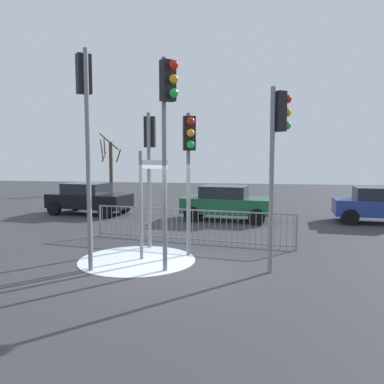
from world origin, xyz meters
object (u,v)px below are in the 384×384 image
(traffic_light_rear_right, at_px, (150,149))
(direction_sign_post, at_px, (143,199))
(bare_tree_left, at_px, (110,164))
(car_blue_far, at_px, (382,205))
(traffic_light_foreground_right, at_px, (189,152))
(traffic_light_mid_left, at_px, (167,116))
(traffic_light_mid_right, at_px, (85,111))
(car_black_near, at_px, (89,198))
(traffic_light_foreground_left, at_px, (277,138))
(car_green_mid, at_px, (227,202))

(traffic_light_rear_right, relative_size, direction_sign_post, 1.39)
(bare_tree_left, bearing_deg, car_blue_far, -34.05)
(traffic_light_rear_right, relative_size, traffic_light_foreground_right, 1.03)
(traffic_light_mid_left, distance_m, traffic_light_foreground_right, 1.70)
(traffic_light_mid_right, height_order, car_blue_far, traffic_light_mid_right)
(traffic_light_mid_left, xyz_separation_m, traffic_light_rear_right, (-1.13, 2.47, -0.70))
(traffic_light_foreground_right, distance_m, car_black_near, 9.35)
(traffic_light_rear_right, xyz_separation_m, traffic_light_foreground_right, (1.36, -0.97, -0.08))
(traffic_light_rear_right, xyz_separation_m, direction_sign_post, (0.23, -1.46, -1.31))
(car_blue_far, bearing_deg, traffic_light_mid_left, -126.75)
(traffic_light_foreground_right, xyz_separation_m, direction_sign_post, (-1.13, -0.49, -1.23))
(traffic_light_foreground_left, bearing_deg, direction_sign_post, -136.03)
(traffic_light_mid_left, relative_size, traffic_light_foreground_left, 1.16)
(traffic_light_mid_left, xyz_separation_m, traffic_light_foreground_left, (2.47, 0.49, -0.48))
(car_blue_far, bearing_deg, car_black_near, -176.74)
(traffic_light_foreground_right, bearing_deg, traffic_light_foreground_left, 137.54)
(car_blue_far, height_order, car_black_near, same)
(traffic_light_mid_right, distance_m, direction_sign_post, 2.63)
(traffic_light_foreground_right, height_order, car_black_near, traffic_light_foreground_right)
(traffic_light_foreground_left, distance_m, bare_tree_left, 21.66)
(traffic_light_rear_right, relative_size, car_green_mid, 1.00)
(traffic_light_foreground_left, relative_size, direction_sign_post, 1.50)
(traffic_light_mid_left, distance_m, car_black_near, 10.54)
(traffic_light_rear_right, distance_m, car_blue_far, 10.12)
(traffic_light_foreground_right, bearing_deg, car_green_mid, -112.78)
(direction_sign_post, height_order, car_green_mid, direction_sign_post)
(car_green_mid, bearing_deg, traffic_light_foreground_right, -88.03)
(traffic_light_foreground_right, height_order, car_blue_far, traffic_light_foreground_right)
(traffic_light_rear_right, height_order, car_blue_far, traffic_light_rear_right)
(traffic_light_mid_right, xyz_separation_m, direction_sign_post, (1.03, 1.11, -2.15))
(traffic_light_mid_left, relative_size, car_green_mid, 1.25)
(traffic_light_mid_right, bearing_deg, traffic_light_foreground_right, -6.40)
(traffic_light_foreground_left, distance_m, car_green_mid, 7.82)
(direction_sign_post, distance_m, car_blue_far, 10.64)
(traffic_light_foreground_right, height_order, car_green_mid, traffic_light_foreground_right)
(car_black_near, height_order, bare_tree_left, bare_tree_left)
(traffic_light_rear_right, distance_m, bare_tree_left, 18.18)
(car_green_mid, bearing_deg, car_blue_far, 9.26)
(traffic_light_rear_right, bearing_deg, traffic_light_foreground_right, -39.73)
(traffic_light_mid_left, height_order, traffic_light_rear_right, traffic_light_mid_left)
(traffic_light_mid_right, height_order, direction_sign_post, traffic_light_mid_right)
(traffic_light_foreground_left, xyz_separation_m, car_green_mid, (-1.75, 7.25, -2.37))
(traffic_light_rear_right, bearing_deg, car_black_near, 124.67)
(car_black_near, bearing_deg, traffic_light_foreground_left, -34.67)
(direction_sign_post, bearing_deg, traffic_light_foreground_left, -2.50)
(traffic_light_mid_left, distance_m, traffic_light_foreground_left, 2.56)
(direction_sign_post, height_order, car_blue_far, direction_sign_post)
(traffic_light_rear_right, bearing_deg, traffic_light_foreground_left, -32.95)
(traffic_light_mid_left, height_order, car_blue_far, traffic_light_mid_left)
(traffic_light_mid_left, height_order, traffic_light_mid_right, traffic_light_mid_right)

